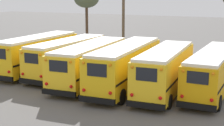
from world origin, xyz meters
The scene contains 8 objects.
ground_plane centered at (0.00, 0.00, 0.00)m, with size 160.00×160.00×0.00m, color #5B5956.
school_bus_0 centered at (-7.66, 0.54, 1.78)m, with size 2.50×9.74×3.26m.
school_bus_1 centered at (-4.59, 0.73, 1.67)m, with size 2.63×9.89×3.08m.
school_bus_2 centered at (-1.53, -0.77, 1.71)m, with size 3.13×10.21×3.12m.
school_bus_3 centered at (1.53, -0.84, 1.78)m, with size 2.98×10.74×3.26m.
school_bus_4 centered at (4.59, -0.97, 1.72)m, with size 2.86×9.56×3.19m.
school_bus_5 centered at (7.65, 0.75, 1.63)m, with size 2.54×10.75×2.99m.
utility_pole centered at (-4.58, 12.73, 4.61)m, with size 1.80×0.33×8.97m.
Camera 1 is at (11.31, -24.05, 7.08)m, focal length 55.00 mm.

